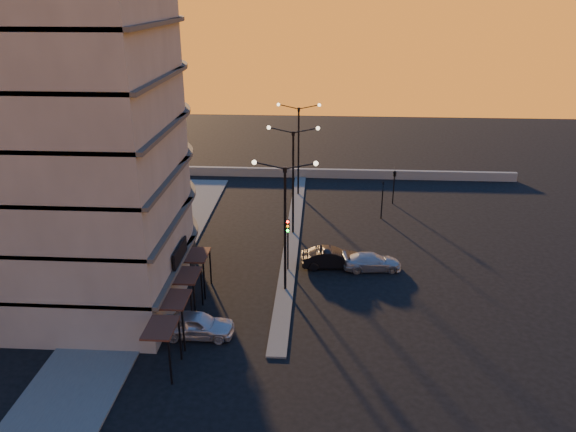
{
  "coord_description": "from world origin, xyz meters",
  "views": [
    {
      "loc": [
        2.38,
        -34.81,
        19.67
      ],
      "look_at": [
        -0.09,
        4.6,
        3.8
      ],
      "focal_mm": 35.0,
      "sensor_mm": 36.0,
      "label": 1
    }
  ],
  "objects_px": {
    "car_hatchback": "(196,325)",
    "car_wagon": "(372,262)",
    "traffic_light_main": "(288,236)",
    "car_sedan": "(331,258)",
    "streetlamp_mid": "(293,172)"
  },
  "relations": [
    {
      "from": "car_hatchback",
      "to": "car_sedan",
      "type": "bearing_deg",
      "value": -40.24
    },
    {
      "from": "streetlamp_mid",
      "to": "car_hatchback",
      "type": "bearing_deg",
      "value": -107.46
    },
    {
      "from": "streetlamp_mid",
      "to": "car_wagon",
      "type": "height_order",
      "value": "streetlamp_mid"
    },
    {
      "from": "car_hatchback",
      "to": "car_wagon",
      "type": "height_order",
      "value": "car_hatchback"
    },
    {
      "from": "streetlamp_mid",
      "to": "car_wagon",
      "type": "distance_m",
      "value": 10.29
    },
    {
      "from": "car_sedan",
      "to": "car_wagon",
      "type": "bearing_deg",
      "value": -100.8
    },
    {
      "from": "traffic_light_main",
      "to": "car_wagon",
      "type": "relative_size",
      "value": 0.96
    },
    {
      "from": "streetlamp_mid",
      "to": "car_sedan",
      "type": "bearing_deg",
      "value": -62.19
    },
    {
      "from": "car_sedan",
      "to": "traffic_light_main",
      "type": "bearing_deg",
      "value": 100.17
    },
    {
      "from": "car_sedan",
      "to": "car_hatchback",
      "type": "bearing_deg",
      "value": 133.63
    },
    {
      "from": "car_hatchback",
      "to": "streetlamp_mid",
      "type": "bearing_deg",
      "value": -17.59
    },
    {
      "from": "car_wagon",
      "to": "car_hatchback",
      "type": "bearing_deg",
      "value": 124.48
    },
    {
      "from": "traffic_light_main",
      "to": "car_sedan",
      "type": "distance_m",
      "value": 4.01
    },
    {
      "from": "streetlamp_mid",
      "to": "car_wagon",
      "type": "relative_size",
      "value": 2.15
    },
    {
      "from": "traffic_light_main",
      "to": "car_wagon",
      "type": "distance_m",
      "value": 6.77
    }
  ]
}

